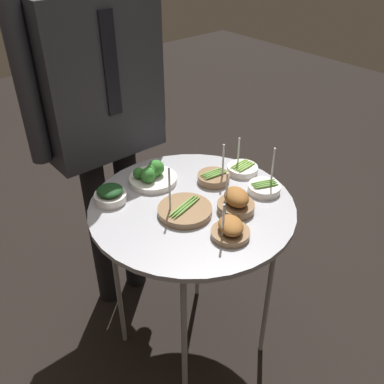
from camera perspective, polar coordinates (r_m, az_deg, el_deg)
name	(u,v)px	position (r m, az deg, el deg)	size (l,w,h in m)	color
ground_plane	(192,344)	(1.99, 0.00, -19.59)	(8.00, 8.00, 0.00)	black
serving_cart	(192,217)	(1.49, 0.00, -3.30)	(0.70, 0.70, 0.76)	#939399
bowl_asparagus_back_left	(185,210)	(1.40, -0.97, -2.43)	(0.18, 0.18, 0.18)	brown
bowl_roast_center	(236,202)	(1.41, 5.89, -1.37)	(0.12, 0.12, 0.15)	brown
bowl_broccoli_front_center	(152,175)	(1.56, -5.32, 2.22)	(0.18, 0.18, 0.08)	silver
bowl_roast_far_rim	(230,229)	(1.31, 5.15, -4.99)	(0.12, 0.12, 0.14)	brown
bowl_asparagus_back_right	(214,178)	(1.57, 2.90, 1.94)	(0.12, 0.12, 0.15)	brown
bowl_asparagus_mid_left	(264,188)	(1.53, 9.62, 0.59)	(0.12, 0.12, 0.16)	silver
bowl_asparagus_near_rim	(242,169)	(1.63, 6.74, 3.12)	(0.12, 0.12, 0.13)	silver
bowl_spinach_mid_right	(110,195)	(1.48, -10.84, -0.36)	(0.11, 0.11, 0.06)	silver
waiter_figure	(99,97)	(1.67, -12.25, 12.29)	(0.59, 0.22, 1.59)	black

